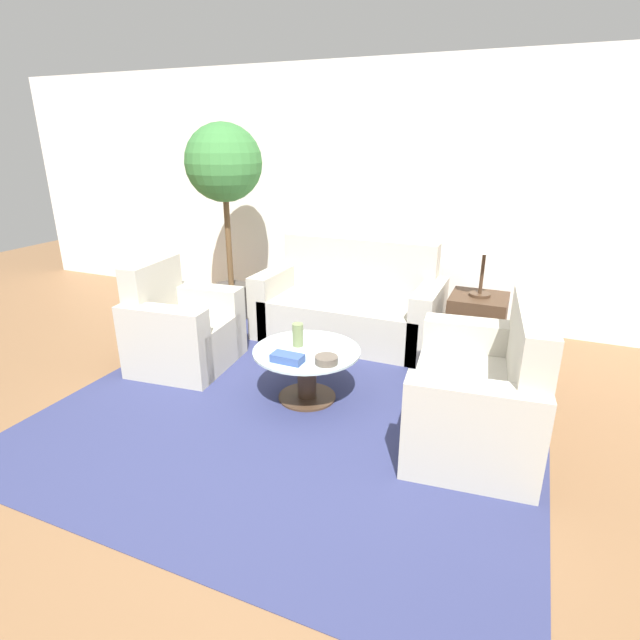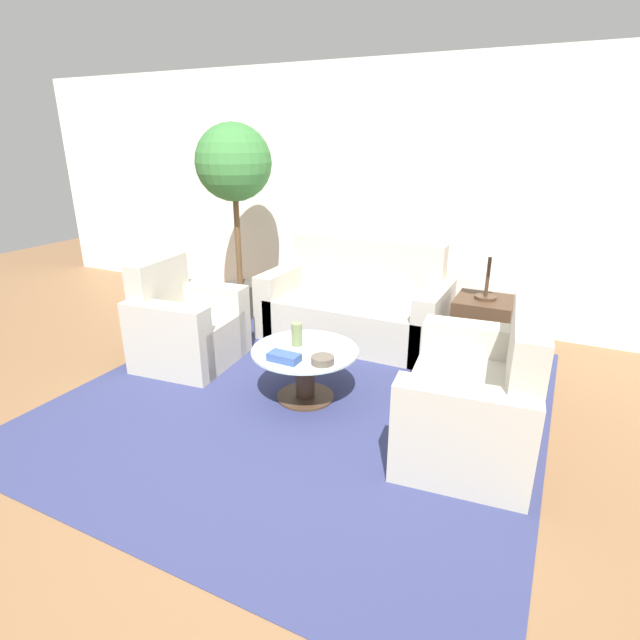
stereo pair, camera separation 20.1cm
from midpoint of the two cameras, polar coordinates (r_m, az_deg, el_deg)
name	(u,v)px [view 2 (the right image)]	position (r m, az deg, el deg)	size (l,w,h in m)	color
ground_plane	(262,446)	(3.32, -4.91, -14.22)	(14.00, 14.00, 0.00)	brown
wall_back	(405,196)	(5.37, 10.78, 13.78)	(10.00, 0.06, 2.60)	white
rug	(305,397)	(3.85, -0.16, -8.82)	(3.40, 3.44, 0.01)	navy
sofa_main	(356,308)	(4.88, 5.35, 1.31)	(1.75, 0.80, 0.94)	#B2AD9E
armchair	(184,329)	(4.47, -14.00, -1.01)	(0.82, 0.90, 0.91)	#B2AD9E
loveseat	(481,401)	(3.39, 19.55, -8.74)	(0.88, 1.29, 0.92)	#B2AD9E
coffee_table	(305,367)	(3.73, -0.16, -5.38)	(0.79, 0.79, 0.40)	#422D1E
side_table	(481,331)	(4.55, 19.17, -1.25)	(0.47, 0.47, 0.59)	#422D1E
table_lamp	(492,240)	(4.33, 20.37, 8.53)	(0.29, 0.29, 0.64)	#422D1E
potted_plant	(234,178)	(5.31, -8.65, 15.73)	(0.77, 0.77, 2.01)	#3D3833
vase	(297,334)	(3.71, -1.12, -1.66)	(0.08, 0.08, 0.18)	#6B7A4C
bowl	(323,360)	(3.44, 1.98, -4.62)	(0.16, 0.16, 0.05)	brown
book_stack	(284,357)	(3.48, -2.48, -4.30)	(0.23, 0.12, 0.06)	#334C8C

